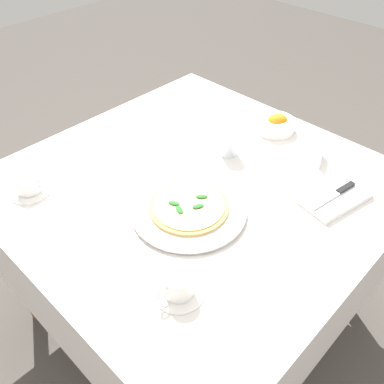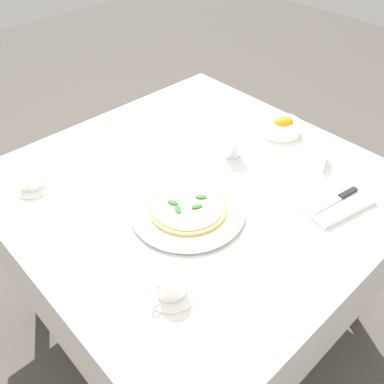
{
  "view_description": "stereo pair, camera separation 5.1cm",
  "coord_description": "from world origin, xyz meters",
  "px_view_note": "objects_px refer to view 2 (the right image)",
  "views": [
    {
      "loc": [
        0.77,
        0.74,
        1.63
      ],
      "look_at": [
        0.06,
        0.04,
        0.77
      ],
      "focal_mm": 39.21,
      "sensor_mm": 36.0,
      "label": 1
    },
    {
      "loc": [
        0.74,
        0.77,
        1.63
      ],
      "look_at": [
        0.06,
        0.04,
        0.77
      ],
      "focal_mm": 39.21,
      "sensor_mm": 36.0,
      "label": 2
    }
  ],
  "objects_px": {
    "napkin_folded": "(336,202)",
    "pizza_plate": "(188,209)",
    "menu_card": "(326,159)",
    "coffee_cup_far_left": "(171,285)",
    "citrus_bowl": "(282,127)",
    "dinner_knife": "(337,199)",
    "water_glass_near_left": "(232,143)",
    "coffee_cup_center_back": "(32,180)",
    "pizza": "(188,206)"
  },
  "relations": [
    {
      "from": "coffee_cup_far_left",
      "to": "citrus_bowl",
      "type": "distance_m",
      "value": 0.84
    },
    {
      "from": "pizza_plate",
      "to": "pizza",
      "type": "relative_size",
      "value": 1.45
    },
    {
      "from": "pizza_plate",
      "to": "citrus_bowl",
      "type": "bearing_deg",
      "value": -171.95
    },
    {
      "from": "water_glass_near_left",
      "to": "menu_card",
      "type": "bearing_deg",
      "value": 125.2
    },
    {
      "from": "pizza",
      "to": "menu_card",
      "type": "relative_size",
      "value": 2.88
    },
    {
      "from": "pizza",
      "to": "dinner_knife",
      "type": "height_order",
      "value": "pizza"
    },
    {
      "from": "water_glass_near_left",
      "to": "citrus_bowl",
      "type": "relative_size",
      "value": 0.71
    },
    {
      "from": "dinner_knife",
      "to": "menu_card",
      "type": "xyz_separation_m",
      "value": [
        -0.15,
        -0.14,
        0.01
      ]
    },
    {
      "from": "napkin_folded",
      "to": "pizza_plate",
      "type": "bearing_deg",
      "value": -27.23
    },
    {
      "from": "pizza",
      "to": "coffee_cup_far_left",
      "type": "distance_m",
      "value": 0.3
    },
    {
      "from": "pizza",
      "to": "coffee_cup_center_back",
      "type": "xyz_separation_m",
      "value": [
        0.29,
        -0.43,
        0.0
      ]
    },
    {
      "from": "citrus_bowl",
      "to": "menu_card",
      "type": "bearing_deg",
      "value": 75.69
    },
    {
      "from": "coffee_cup_far_left",
      "to": "dinner_knife",
      "type": "xyz_separation_m",
      "value": [
        -0.59,
        0.1,
        -0.01
      ]
    },
    {
      "from": "citrus_bowl",
      "to": "coffee_cup_far_left",
      "type": "bearing_deg",
      "value": 18.74
    },
    {
      "from": "pizza_plate",
      "to": "dinner_knife",
      "type": "bearing_deg",
      "value": 141.13
    },
    {
      "from": "coffee_cup_center_back",
      "to": "napkin_folded",
      "type": "xyz_separation_m",
      "value": [
        -0.65,
        0.72,
        -0.02
      ]
    },
    {
      "from": "coffee_cup_far_left",
      "to": "coffee_cup_center_back",
      "type": "bearing_deg",
      "value": -84.67
    },
    {
      "from": "citrus_bowl",
      "to": "water_glass_near_left",
      "type": "bearing_deg",
      "value": -7.76
    },
    {
      "from": "napkin_folded",
      "to": "dinner_knife",
      "type": "relative_size",
      "value": 1.23
    },
    {
      "from": "pizza",
      "to": "coffee_cup_far_left",
      "type": "bearing_deg",
      "value": 39.57
    },
    {
      "from": "pizza_plate",
      "to": "water_glass_near_left",
      "type": "xyz_separation_m",
      "value": [
        -0.32,
        -0.11,
        0.04
      ]
    },
    {
      "from": "water_glass_near_left",
      "to": "menu_card",
      "type": "distance_m",
      "value": 0.33
    },
    {
      "from": "napkin_folded",
      "to": "dinner_knife",
      "type": "xyz_separation_m",
      "value": [
        0.0,
        -0.0,
        0.01
      ]
    },
    {
      "from": "coffee_cup_center_back",
      "to": "menu_card",
      "type": "distance_m",
      "value": 0.98
    },
    {
      "from": "pizza_plate",
      "to": "dinner_knife",
      "type": "height_order",
      "value": "dinner_knife"
    },
    {
      "from": "napkin_folded",
      "to": "menu_card",
      "type": "relative_size",
      "value": 2.87
    },
    {
      "from": "coffee_cup_center_back",
      "to": "menu_card",
      "type": "height_order",
      "value": "same"
    },
    {
      "from": "water_glass_near_left",
      "to": "menu_card",
      "type": "xyz_separation_m",
      "value": [
        -0.19,
        0.27,
        -0.02
      ]
    },
    {
      "from": "pizza",
      "to": "coffee_cup_far_left",
      "type": "height_order",
      "value": "coffee_cup_far_left"
    },
    {
      "from": "pizza_plate",
      "to": "pizza",
      "type": "distance_m",
      "value": 0.01
    },
    {
      "from": "water_glass_near_left",
      "to": "napkin_folded",
      "type": "distance_m",
      "value": 0.41
    },
    {
      "from": "pizza_plate",
      "to": "menu_card",
      "type": "relative_size",
      "value": 4.18
    },
    {
      "from": "dinner_knife",
      "to": "menu_card",
      "type": "relative_size",
      "value": 2.32
    },
    {
      "from": "water_glass_near_left",
      "to": "dinner_knife",
      "type": "xyz_separation_m",
      "value": [
        -0.04,
        0.4,
        -0.02
      ]
    },
    {
      "from": "pizza",
      "to": "coffee_cup_center_back",
      "type": "distance_m",
      "value": 0.52
    },
    {
      "from": "dinner_knife",
      "to": "water_glass_near_left",
      "type": "bearing_deg",
      "value": -74.97
    },
    {
      "from": "pizza",
      "to": "citrus_bowl",
      "type": "height_order",
      "value": "citrus_bowl"
    },
    {
      "from": "pizza_plate",
      "to": "coffee_cup_far_left",
      "type": "height_order",
      "value": "coffee_cup_far_left"
    },
    {
      "from": "coffee_cup_center_back",
      "to": "menu_card",
      "type": "xyz_separation_m",
      "value": [
        -0.79,
        0.58,
        0.0
      ]
    },
    {
      "from": "pizza",
      "to": "citrus_bowl",
      "type": "distance_m",
      "value": 0.57
    },
    {
      "from": "pizza",
      "to": "menu_card",
      "type": "height_order",
      "value": "menu_card"
    },
    {
      "from": "menu_card",
      "to": "citrus_bowl",
      "type": "bearing_deg",
      "value": 52.17
    },
    {
      "from": "pizza_plate",
      "to": "pizza",
      "type": "xyz_separation_m",
      "value": [
        0.0,
        -0.0,
        0.01
      ]
    },
    {
      "from": "pizza",
      "to": "citrus_bowl",
      "type": "relative_size",
      "value": 1.62
    },
    {
      "from": "pizza_plate",
      "to": "coffee_cup_far_left",
      "type": "relative_size",
      "value": 2.65
    },
    {
      "from": "coffee_cup_center_back",
      "to": "water_glass_near_left",
      "type": "bearing_deg",
      "value": 152.21
    },
    {
      "from": "pizza_plate",
      "to": "menu_card",
      "type": "height_order",
      "value": "menu_card"
    },
    {
      "from": "coffee_cup_center_back",
      "to": "dinner_knife",
      "type": "relative_size",
      "value": 0.66
    },
    {
      "from": "coffee_cup_far_left",
      "to": "menu_card",
      "type": "bearing_deg",
      "value": -177.13
    },
    {
      "from": "coffee_cup_center_back",
      "to": "water_glass_near_left",
      "type": "relative_size",
      "value": 1.23
    }
  ]
}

